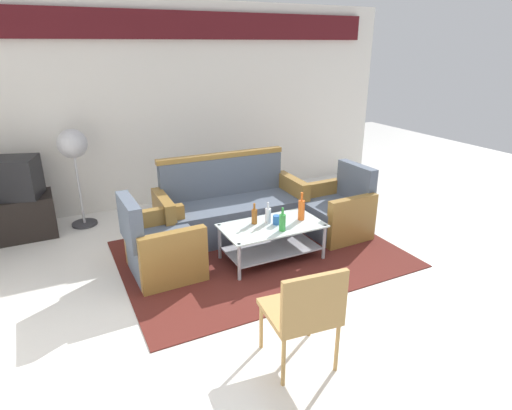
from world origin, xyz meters
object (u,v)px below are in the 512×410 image
bottle_green (282,222)px  bottle_clear (268,215)px  bottle_orange (301,209)px  pedestal_fan (73,150)px  television (11,178)px  coffee_table (272,237)px  wicker_chair (305,310)px  armchair_left (161,248)px  cup (277,220)px  couch (231,209)px  bottle_brown (254,216)px  armchair_right (337,212)px  tv_stand (19,217)px

bottle_green → bottle_clear: bearing=98.1°
bottle_orange → pedestal_fan: (-2.11, 1.95, 0.48)m
pedestal_fan → television: bearing=-176.2°
coffee_table → wicker_chair: wicker_chair is taller
armchair_left → cup: armchair_left is taller
television → bottle_green: bearing=157.3°
couch → bottle_brown: bearing=88.9°
bottle_clear → pedestal_fan: size_ratio=0.19×
armchair_right → television: 3.92m
coffee_table → wicker_chair: bearing=-110.8°
wicker_chair → coffee_table: bearing=75.2°
bottle_brown → tv_stand: (-2.33, 1.77, -0.24)m
bottle_brown → cup: bearing=-30.5°
bottle_brown → bottle_orange: bearing=-14.4°
armchair_right → bottle_clear: 1.08m
bottle_green → wicker_chair: size_ratio=0.30×
armchair_left → pedestal_fan: 1.94m
coffee_table → pedestal_fan: 2.72m
coffee_table → tv_stand: 3.12m
cup → tv_stand: bearing=143.3°
bottle_clear → bottle_orange: bearing=-13.0°
pedestal_fan → cup: bearing=-47.0°
coffee_table → cup: 0.20m
coffee_table → television: 3.15m
armchair_left → bottle_green: (1.19, -0.42, 0.22)m
bottle_green → wicker_chair: (-0.62, -1.40, -0.01)m
armchair_left → tv_stand: bearing=-142.8°
cup → tv_stand: 3.17m
tv_stand → bottle_brown: bearing=-37.3°
bottle_clear → television: 3.08m
cup → tv_stand: size_ratio=0.12×
armchair_right → tv_stand: (-3.52, 1.65, -0.03)m
bottle_orange → cup: 0.31m
couch → bottle_green: 1.05m
couch → bottle_brown: size_ratio=7.79×
television → pedestal_fan: pedestal_fan is taller
bottle_brown → cup: (0.21, -0.12, -0.04)m
cup → wicker_chair: bearing=-112.5°
armchair_left → wicker_chair: 1.91m
pedestal_fan → wicker_chair: pedestal_fan is taller
pedestal_fan → bottle_green: bearing=-49.9°
couch → bottle_brown: (-0.03, -0.73, 0.18)m
couch → tv_stand: 2.58m
armchair_left → cup: bearing=77.2°
armchair_right → television: bearing=63.1°
bottle_brown → television: bearing=142.7°
armchair_right → tv_stand: armchair_right is taller
wicker_chair → bottle_green: bearing=72.0°
bottle_orange → pedestal_fan: bearing=137.3°
bottle_green → cup: bottle_green is taller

